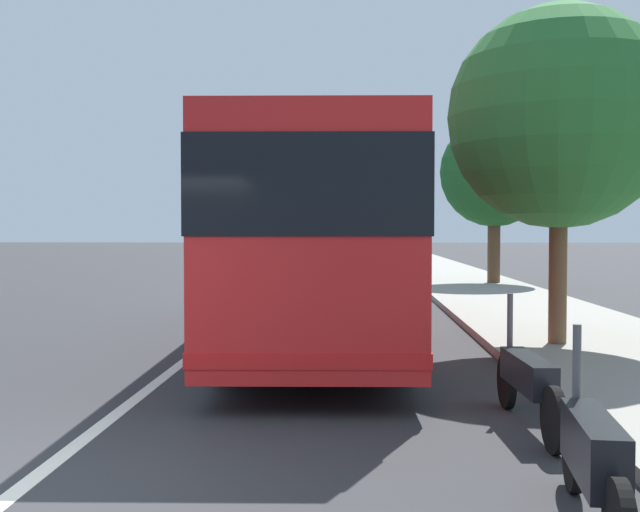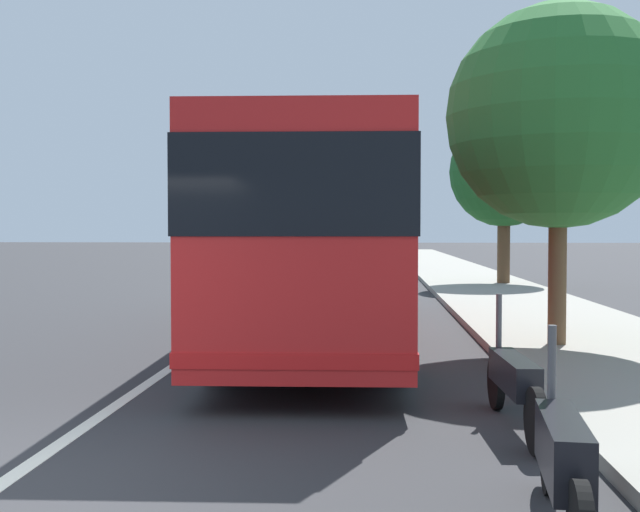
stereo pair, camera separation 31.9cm
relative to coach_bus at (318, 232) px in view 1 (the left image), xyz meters
The scene contains 11 objects.
ground_plane 8.59m from the coach_bus, 167.42° to the left, with size 220.00×220.00×0.00m, color #2D2D30.
sidewalk_curb 5.21m from the coach_bus, 68.13° to the right, with size 110.00×3.60×0.14m, color gray.
lane_divider_line 3.18m from the coach_bus, 45.07° to the left, with size 110.00×0.16×0.01m, color silver.
coach_bus is the anchor object (origin of this frame).
motorcycle_nearest_curb 8.87m from the coach_bus, 165.87° to the right, with size 2.06×0.36×1.24m.
motorcycle_angled 6.53m from the coach_bus, 158.93° to the right, with size 2.27×0.29×1.24m.
car_side_street 22.02m from the coach_bus, ahead, with size 4.25×1.93×1.54m.
car_behind_bus 24.66m from the coach_bus, ahead, with size 4.53×2.03×1.35m.
car_far_distant 26.80m from the coach_bus, ahead, with size 4.53×2.08×1.40m.
roadside_tree_mid_block 4.36m from the coach_bus, 108.07° to the right, with size 3.44×3.44×5.37m.
roadside_tree_far_block 13.90m from the coach_bus, 22.67° to the right, with size 3.62×3.62×5.63m.
Camera 1 is at (-5.25, -2.45, 1.91)m, focal length 43.59 mm.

